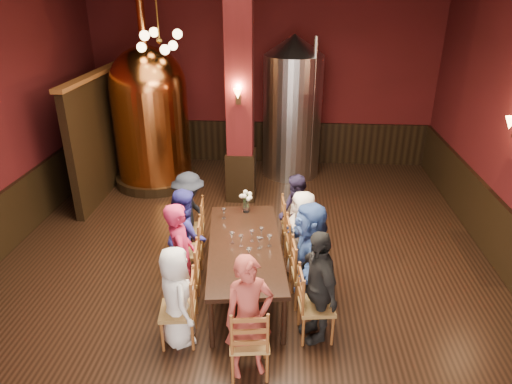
# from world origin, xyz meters

# --- Properties ---
(room) EXTENTS (10.00, 10.02, 4.50)m
(room) POSITION_xyz_m (0.00, 0.00, 2.25)
(room) COLOR black
(room) RESTS_ON ground
(wainscot_back) EXTENTS (7.90, 0.08, 1.00)m
(wainscot_back) POSITION_xyz_m (0.00, 4.96, 0.50)
(wainscot_back) COLOR black
(wainscot_back) RESTS_ON ground
(column) EXTENTS (0.58, 0.58, 4.50)m
(column) POSITION_xyz_m (-0.30, 2.80, 2.25)
(column) COLOR #490F12
(column) RESTS_ON ground
(partition) EXTENTS (0.22, 3.50, 2.40)m
(partition) POSITION_xyz_m (-3.20, 3.20, 1.20)
(partition) COLOR black
(partition) RESTS_ON ground
(pendant_cluster) EXTENTS (0.90, 0.90, 1.70)m
(pendant_cluster) POSITION_xyz_m (-1.80, 2.90, 3.10)
(pendant_cluster) COLOR #A57226
(pendant_cluster) RESTS_ON room
(sconce_column) EXTENTS (0.20, 0.20, 0.36)m
(sconce_column) POSITION_xyz_m (-0.30, 2.50, 2.20)
(sconce_column) COLOR black
(sconce_column) RESTS_ON column
(dining_table) EXTENTS (1.29, 2.51, 0.75)m
(dining_table) POSITION_xyz_m (0.08, -0.33, 0.69)
(dining_table) COLOR black
(dining_table) RESTS_ON ground
(chair_0) EXTENTS (0.51, 0.51, 0.92)m
(chair_0) POSITION_xyz_m (-0.64, -1.43, 0.46)
(chair_0) COLOR brown
(chair_0) RESTS_ON ground
(person_0) EXTENTS (0.67, 0.76, 1.32)m
(person_0) POSITION_xyz_m (-0.64, -1.43, 0.66)
(person_0) COLOR white
(person_0) RESTS_ON ground
(chair_1) EXTENTS (0.51, 0.51, 0.92)m
(chair_1) POSITION_xyz_m (-0.73, -0.76, 0.46)
(chair_1) COLOR brown
(chair_1) RESTS_ON ground
(person_1) EXTENTS (0.51, 0.65, 1.57)m
(person_1) POSITION_xyz_m (-0.73, -0.76, 0.78)
(person_1) COLOR #B51F47
(person_1) RESTS_ON ground
(chair_2) EXTENTS (0.51, 0.51, 0.92)m
(chair_2) POSITION_xyz_m (-0.81, -0.11, 0.46)
(chair_2) COLOR brown
(chair_2) RESTS_ON ground
(person_2) EXTENTS (0.60, 0.79, 1.46)m
(person_2) POSITION_xyz_m (-0.81, -0.11, 0.73)
(person_2) COLOR navy
(person_2) RESTS_ON ground
(chair_3) EXTENTS (0.51, 0.51, 0.92)m
(chair_3) POSITION_xyz_m (-0.89, 0.56, 0.46)
(chair_3) COLOR brown
(chair_3) RESTS_ON ground
(person_3) EXTENTS (0.72, 1.02, 1.43)m
(person_3) POSITION_xyz_m (-0.89, 0.56, 0.72)
(person_3) COLOR black
(person_3) RESTS_ON ground
(chair_4) EXTENTS (0.51, 0.51, 0.92)m
(chair_4) POSITION_xyz_m (1.04, -1.22, 0.46)
(chair_4) COLOR brown
(chair_4) RESTS_ON ground
(person_4) EXTENTS (0.67, 0.95, 1.50)m
(person_4) POSITION_xyz_m (1.04, -1.22, 0.75)
(person_4) COLOR black
(person_4) RESTS_ON ground
(chair_5) EXTENTS (0.51, 0.51, 0.92)m
(chair_5) POSITION_xyz_m (0.96, -0.55, 0.46)
(chair_5) COLOR brown
(chair_5) RESTS_ON ground
(person_5) EXTENTS (0.64, 1.47, 1.53)m
(person_5) POSITION_xyz_m (0.96, -0.55, 0.77)
(person_5) COLOR #34549D
(person_5) RESTS_ON ground
(chair_6) EXTENTS (0.51, 0.51, 0.92)m
(chair_6) POSITION_xyz_m (0.88, 0.10, 0.46)
(chair_6) COLOR brown
(chair_6) RESTS_ON ground
(person_6) EXTENTS (0.59, 0.76, 1.38)m
(person_6) POSITION_xyz_m (0.88, 0.10, 0.69)
(person_6) COLOR white
(person_6) RESTS_ON ground
(chair_7) EXTENTS (0.51, 0.51, 0.92)m
(chair_7) POSITION_xyz_m (0.80, 0.77, 0.46)
(chair_7) COLOR brown
(chair_7) RESTS_ON ground
(person_7) EXTENTS (0.52, 0.72, 1.34)m
(person_7) POSITION_xyz_m (0.80, 0.77, 0.67)
(person_7) COLOR #241D3A
(person_7) RESTS_ON ground
(chair_8) EXTENTS (0.51, 0.51, 0.92)m
(chair_8) POSITION_xyz_m (0.27, -1.87, 0.46)
(chair_8) COLOR brown
(chair_8) RESTS_ON ground
(person_8) EXTENTS (0.65, 0.54, 1.52)m
(person_8) POSITION_xyz_m (0.27, -1.87, 0.76)
(person_8) COLOR #A33E36
(person_8) RESTS_ON ground
(copper_kettle) EXTENTS (1.99, 1.99, 4.18)m
(copper_kettle) POSITION_xyz_m (-2.27, 3.44, 1.52)
(copper_kettle) COLOR black
(copper_kettle) RESTS_ON ground
(steel_vessel) EXTENTS (1.36, 1.36, 3.12)m
(steel_vessel) POSITION_xyz_m (0.71, 4.21, 1.56)
(steel_vessel) COLOR #B2B2B7
(steel_vessel) RESTS_ON ground
(rose_vase) EXTENTS (0.21, 0.21, 0.36)m
(rose_vase) POSITION_xyz_m (0.00, 0.67, 0.99)
(rose_vase) COLOR white
(rose_vase) RESTS_ON dining_table
(wine_glass_0) EXTENTS (0.07, 0.07, 0.17)m
(wine_glass_0) POSITION_xyz_m (0.30, -0.15, 0.83)
(wine_glass_0) COLOR white
(wine_glass_0) RESTS_ON dining_table
(wine_glass_1) EXTENTS (0.07, 0.07, 0.17)m
(wine_glass_1) POSITION_xyz_m (0.17, -0.70, 0.83)
(wine_glass_1) COLOR white
(wine_glass_1) RESTS_ON dining_table
(wine_glass_2) EXTENTS (0.07, 0.07, 0.17)m
(wine_glass_2) POSITION_xyz_m (-0.32, 0.42, 0.83)
(wine_glass_2) COLOR white
(wine_glass_2) RESTS_ON dining_table
(wine_glass_3) EXTENTS (0.07, 0.07, 0.17)m
(wine_glass_3) POSITION_xyz_m (0.28, -0.42, 0.83)
(wine_glass_3) COLOR white
(wine_glass_3) RESTS_ON dining_table
(wine_glass_4) EXTENTS (0.07, 0.07, 0.17)m
(wine_glass_4) POSITION_xyz_m (0.03, -0.38, 0.83)
(wine_glass_4) COLOR white
(wine_glass_4) RESTS_ON dining_table
(wine_glass_5) EXTENTS (0.07, 0.07, 0.17)m
(wine_glass_5) POSITION_xyz_m (0.42, -0.35, 0.83)
(wine_glass_5) COLOR white
(wine_glass_5) RESTS_ON dining_table
(wine_glass_6) EXTENTS (0.07, 0.07, 0.17)m
(wine_glass_6) POSITION_xyz_m (-0.10, -0.30, 0.83)
(wine_glass_6) COLOR white
(wine_glass_6) RESTS_ON dining_table
(wine_glass_7) EXTENTS (0.07, 0.07, 0.17)m
(wine_glass_7) POSITION_xyz_m (0.17, -0.23, 0.83)
(wine_glass_7) COLOR white
(wine_glass_7) RESTS_ON dining_table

